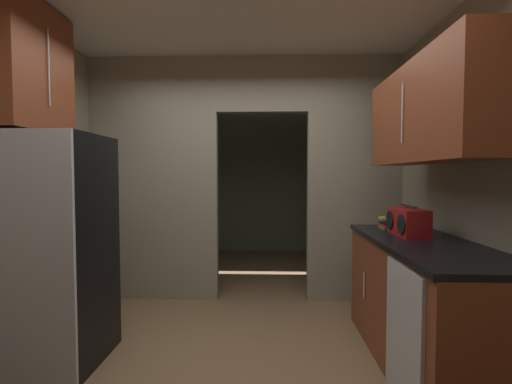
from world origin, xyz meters
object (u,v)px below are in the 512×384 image
object	(u,v)px
boombox	(408,222)
refrigerator	(53,250)
book_stack	(388,223)
dishwasher	(403,339)

from	to	relation	value
boombox	refrigerator	bearing A→B (deg)	-174.42
book_stack	dishwasher	bearing A→B (deg)	-102.86
refrigerator	boombox	xyz separation A→B (m)	(2.72, 0.27, 0.19)
refrigerator	boombox	bearing A→B (deg)	5.58
boombox	book_stack	world-z (taller)	boombox
dishwasher	boombox	xyz separation A→B (m)	(0.30, 0.76, 0.61)
dishwasher	boombox	bearing A→B (deg)	68.54
boombox	book_stack	distance (m)	0.38
boombox	dishwasher	bearing A→B (deg)	-111.46
dishwasher	book_stack	distance (m)	1.28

